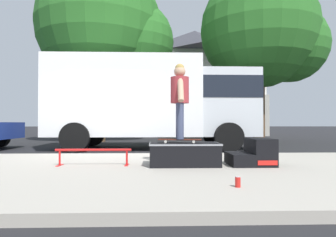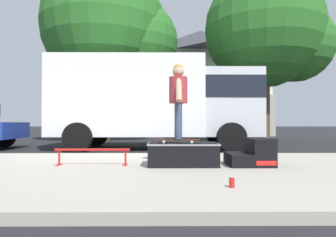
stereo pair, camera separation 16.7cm
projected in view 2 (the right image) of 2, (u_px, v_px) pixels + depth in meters
The scene contains 12 objects.
ground_plane at pixel (103, 156), 8.03m from camera, with size 140.00×140.00×0.00m, color black.
sidewalk_slab at pixel (65, 172), 5.03m from camera, with size 50.00×5.00×0.12m, color #A8A093.
skate_box at pixel (183, 153), 5.37m from camera, with size 1.25×0.74×0.40m.
kicker_ramp at pixel (253, 154), 5.38m from camera, with size 0.77×0.76×0.48m.
grind_rail at pixel (92, 153), 5.40m from camera, with size 1.36×0.28×0.30m.
skateboard at pixel (178, 140), 5.39m from camera, with size 0.80×0.29×0.07m.
skater_kid at pixel (178, 95), 5.40m from camera, with size 0.33×0.71×1.37m.
soda_can at pixel (232, 182), 3.52m from camera, with size 0.07×0.07×0.13m.
box_truck at pixel (157, 99), 10.27m from camera, with size 6.91×2.63×3.05m.
street_tree_main at pixel (112, 30), 14.31m from camera, with size 6.48×5.89×8.47m.
street_tree_neighbour at pixel (270, 33), 13.81m from camera, with size 5.94×5.40×7.93m.
house_behind at pixel (201, 81), 23.99m from camera, with size 9.54×8.23×8.40m.
Camera 2 is at (1.71, -8.06, 0.88)m, focal length 31.84 mm.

